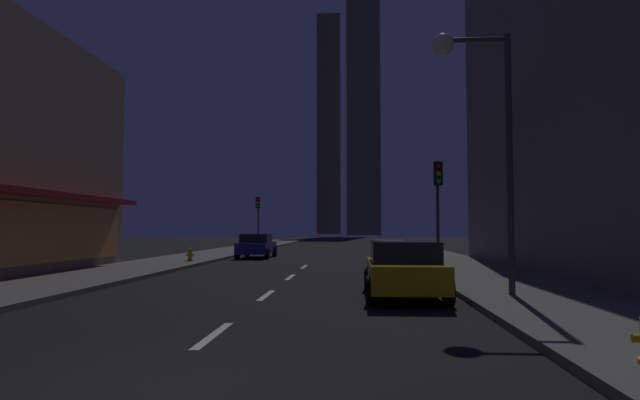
{
  "coord_description": "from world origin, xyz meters",
  "views": [
    {
      "loc": [
        2.36,
        -5.52,
        1.78
      ],
      "look_at": [
        0.0,
        29.79,
        3.69
      ],
      "focal_mm": 29.6,
      "sensor_mm": 36.0,
      "label": 1
    }
  ],
  "objects_px": {
    "car_parked_far": "(257,246)",
    "traffic_light_far_left": "(258,211)",
    "traffic_light_near_right": "(438,191)",
    "car_parked_near": "(404,269)",
    "fire_hydrant_far_left": "(190,255)",
    "street_lamp_right": "(475,98)"
  },
  "relations": [
    {
      "from": "car_parked_far",
      "to": "traffic_light_far_left",
      "type": "height_order",
      "value": "traffic_light_far_left"
    },
    {
      "from": "car_parked_far",
      "to": "traffic_light_near_right",
      "type": "bearing_deg",
      "value": -51.48
    },
    {
      "from": "car_parked_near",
      "to": "traffic_light_far_left",
      "type": "relative_size",
      "value": 1.01
    },
    {
      "from": "car_parked_near",
      "to": "fire_hydrant_far_left",
      "type": "distance_m",
      "value": 15.56
    },
    {
      "from": "car_parked_near",
      "to": "traffic_light_far_left",
      "type": "height_order",
      "value": "traffic_light_far_left"
    },
    {
      "from": "car_parked_near",
      "to": "traffic_light_near_right",
      "type": "xyz_separation_m",
      "value": [
        1.9,
        6.51,
        2.45
      ]
    },
    {
      "from": "fire_hydrant_far_left",
      "to": "traffic_light_near_right",
      "type": "relative_size",
      "value": 0.16
    },
    {
      "from": "car_parked_far",
      "to": "fire_hydrant_far_left",
      "type": "bearing_deg",
      "value": -112.23
    },
    {
      "from": "car_parked_far",
      "to": "traffic_light_far_left",
      "type": "bearing_deg",
      "value": 100.19
    },
    {
      "from": "traffic_light_far_left",
      "to": "street_lamp_right",
      "type": "xyz_separation_m",
      "value": [
        10.88,
        -28.86,
        1.87
      ]
    },
    {
      "from": "fire_hydrant_far_left",
      "to": "traffic_light_near_right",
      "type": "xyz_separation_m",
      "value": [
        11.4,
        -5.81,
        2.74
      ]
    },
    {
      "from": "traffic_light_near_right",
      "to": "street_lamp_right",
      "type": "xyz_separation_m",
      "value": [
        -0.12,
        -6.86,
        1.87
      ]
    },
    {
      "from": "traffic_light_near_right",
      "to": "car_parked_far",
      "type": "bearing_deg",
      "value": 128.52
    },
    {
      "from": "car_parked_far",
      "to": "street_lamp_right",
      "type": "height_order",
      "value": "street_lamp_right"
    },
    {
      "from": "traffic_light_near_right",
      "to": "street_lamp_right",
      "type": "distance_m",
      "value": 7.11
    },
    {
      "from": "car_parked_far",
      "to": "street_lamp_right",
      "type": "xyz_separation_m",
      "value": [
        8.98,
        -18.29,
        4.33
      ]
    },
    {
      "from": "traffic_light_near_right",
      "to": "street_lamp_right",
      "type": "bearing_deg",
      "value": -91.0
    },
    {
      "from": "car_parked_far",
      "to": "traffic_light_far_left",
      "type": "xyz_separation_m",
      "value": [
        -1.9,
        10.57,
        2.45
      ]
    },
    {
      "from": "traffic_light_near_right",
      "to": "car_parked_near",
      "type": "bearing_deg",
      "value": -106.27
    },
    {
      "from": "traffic_light_far_left",
      "to": "street_lamp_right",
      "type": "relative_size",
      "value": 0.64
    },
    {
      "from": "car_parked_near",
      "to": "traffic_light_near_right",
      "type": "relative_size",
      "value": 1.01
    },
    {
      "from": "car_parked_far",
      "to": "street_lamp_right",
      "type": "bearing_deg",
      "value": -63.86
    }
  ]
}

